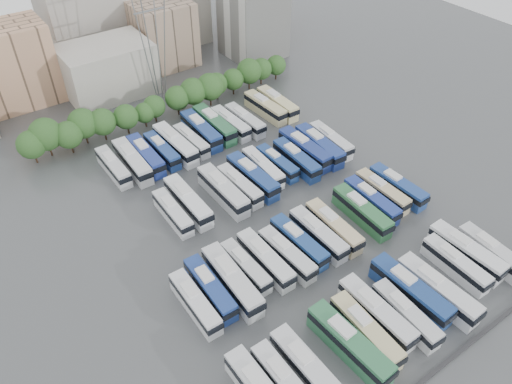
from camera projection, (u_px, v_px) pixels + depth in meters
ground at (284, 224)px, 85.35m from camera, size 220.00×220.00×0.00m
parapet at (440, 367)px, 64.62m from camera, size 56.00×0.50×0.50m
tree_line at (158, 103)px, 107.84m from camera, size 64.77×7.93×8.34m
city_buildings at (82, 46)px, 121.76m from camera, size 102.00×35.00×20.00m
apartment_tower at (253, 6)px, 127.99m from camera, size 14.00×14.00×26.00m
electricity_pylon at (151, 22)px, 105.30m from camera, size 9.00×6.91×33.83m
bus_r0_s1 at (285, 383)px, 61.27m from camera, size 2.57×11.79×3.70m
bus_r0_s2 at (308, 369)px, 62.55m from camera, size 2.95×12.79×4.00m
bus_r0_s4 at (350, 344)px, 65.19m from camera, size 3.65×13.66×4.24m
bus_r0_s5 at (366, 331)px, 66.87m from camera, size 3.24×12.45×3.87m
bus_r0_s6 at (376, 313)px, 69.05m from camera, size 2.89×12.90×4.04m
bus_r0_s7 at (406, 314)px, 69.08m from camera, size 3.11×11.65×3.62m
bus_r0_s8 at (410, 291)px, 71.85m from camera, size 3.34×13.56×4.23m
bus_r0_s9 at (438, 290)px, 71.93m from camera, size 3.37×13.57×4.23m
bus_r0_s11 at (456, 264)px, 76.09m from camera, size 2.80×11.65×3.64m
bus_r0_s12 at (466, 252)px, 77.80m from camera, size 3.22×12.91×4.02m
bus_r0_s13 at (492, 253)px, 77.72m from camera, size 3.21×12.24×3.81m
bus_r1_s0 at (195, 303)px, 70.59m from camera, size 2.62×11.52×3.61m
bus_r1_s1 at (210, 288)px, 72.47m from camera, size 2.95×12.01×3.75m
bus_r1_s2 at (232, 280)px, 73.25m from camera, size 3.48×13.73×4.28m
bus_r1_s3 at (246, 267)px, 75.87m from camera, size 2.63×10.88×3.40m
bus_r1_s4 at (265, 259)px, 76.71m from camera, size 2.74×12.21×3.82m
bus_r1_s5 at (287, 254)px, 77.60m from camera, size 3.11×11.73×3.65m
bus_r1_s6 at (299, 242)px, 79.57m from camera, size 3.02×11.99×3.73m
bus_r1_s7 at (318, 234)px, 80.86m from camera, size 2.75×12.15×3.81m
bus_r1_s8 at (334, 227)px, 82.19m from camera, size 3.00×12.24×3.82m
bus_r1_s10 at (362, 211)px, 84.94m from camera, size 3.21×12.73×3.97m
bus_r1_s11 at (371, 201)px, 87.19m from camera, size 2.87×12.06×3.77m
bus_r1_s12 at (382, 192)px, 89.17m from camera, size 2.56×11.55×3.62m
bus_r1_s13 at (398, 186)px, 90.15m from camera, size 2.99×12.13×3.78m
bus_r2_s2 at (173, 212)px, 85.06m from camera, size 2.57×11.18×3.50m
bus_r2_s3 at (188, 201)px, 86.78m from camera, size 2.88×13.05×4.09m
bus_r2_s5 at (223, 190)px, 88.94m from camera, size 2.99×13.47×4.22m
bus_r2_s6 at (240, 186)px, 90.47m from camera, size 2.94×11.55×3.60m
bus_r2_s7 at (253, 176)px, 92.10m from camera, size 3.34×13.23×4.12m
bus_r2_s8 at (263, 168)px, 94.53m from camera, size 3.00×11.63×3.62m
bus_r2_s9 at (277, 163)px, 95.83m from camera, size 2.67×10.85×3.39m
bus_r2_s10 at (296, 159)px, 96.31m from camera, size 2.95×12.37×3.86m
bus_r2_s11 at (305, 149)px, 98.65m from camera, size 3.22×13.51×4.22m
bus_r2_s12 at (319, 146)px, 99.59m from camera, size 3.53×13.27×4.12m
bus_r2_s13 at (331, 140)px, 101.43m from camera, size 3.16×11.84×3.68m
bus_r3_s1 at (113, 167)px, 94.71m from camera, size 2.64×11.66×3.65m
bus_r3_s2 at (132, 161)px, 95.65m from camera, size 3.14×13.27×4.15m
bus_r3_s3 at (146, 155)px, 97.27m from camera, size 2.85×12.59×3.94m
bus_r3_s4 at (162, 150)px, 98.79m from camera, size 2.68×11.52×3.60m
bus_r3_s5 at (175, 144)px, 99.94m from camera, size 3.52×13.62×4.24m
bus_r3_s6 at (191, 141)px, 101.58m from camera, size 2.86×10.97×3.41m
bus_r3_s7 at (201, 130)px, 103.82m from camera, size 3.13×13.32×4.16m
bus_r3_s8 at (214, 124)px, 105.49m from camera, size 3.02×13.55×4.25m
bus_r3_s9 at (230, 123)px, 106.29m from camera, size 3.02×11.94×3.72m
bus_r3_s10 at (245, 120)px, 107.19m from camera, size 3.00×11.96×3.73m
bus_r3_s12 at (265, 107)px, 111.16m from camera, size 3.30×12.54×3.90m
bus_r3_s13 at (277, 103)px, 112.37m from camera, size 2.96×12.77×3.99m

